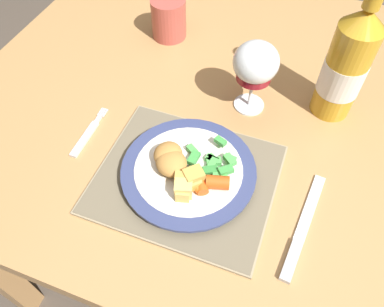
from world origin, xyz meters
The scene contains 13 objects.
ground_plane centered at (0.00, 0.00, 0.00)m, with size 6.00×6.00×0.00m, color #4C4238.
dining_table centered at (0.00, 0.00, 0.65)m, with size 1.14×0.95×0.74m.
placemat centered at (-0.03, -0.23, 0.74)m, with size 0.31×0.27×0.01m.
dinner_plate centered at (-0.02, -0.23, 0.76)m, with size 0.24×0.24×0.02m.
breaded_croquettes centered at (-0.06, -0.23, 0.78)m, with size 0.08×0.08×0.03m.
green_beans_pile centered at (0.01, -0.20, 0.77)m, with size 0.10×0.08×0.02m.
glazed_carrots centered at (0.01, -0.25, 0.78)m, with size 0.09×0.06×0.02m.
fork centered at (-0.24, -0.21, 0.74)m, with size 0.02×0.13×0.01m.
table_knife centered at (0.18, -0.27, 0.74)m, with size 0.04×0.21×0.01m.
wine_glass centered at (0.03, -0.01, 0.85)m, with size 0.09×0.09×0.15m.
bottle centered at (0.19, 0.03, 0.85)m, with size 0.08×0.08×0.30m.
roast_potatoes centered at (-0.01, -0.26, 0.78)m, with size 0.05×0.07×0.03m.
drinking_cup centered at (-0.22, 0.15, 0.79)m, with size 0.08×0.08×0.09m.
Camera 1 is at (0.11, -0.57, 1.30)m, focal length 35.00 mm.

